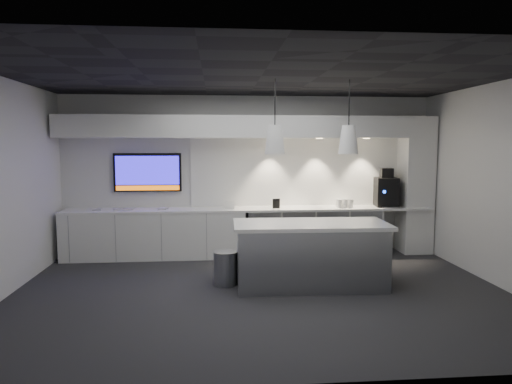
{
  "coord_description": "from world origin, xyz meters",
  "views": [
    {
      "loc": [
        -0.62,
        -6.23,
        2.09
      ],
      "look_at": [
        0.02,
        1.1,
        1.31
      ],
      "focal_mm": 32.0,
      "sensor_mm": 36.0,
      "label": 1
    }
  ],
  "objects": [
    {
      "name": "pendant_right",
      "position": [
        1.28,
        0.22,
        2.15
      ],
      "size": [
        0.29,
        0.29,
        1.11
      ],
      "color": "white",
      "rests_on": "ceiling"
    },
    {
      "name": "column",
      "position": [
        3.2,
        2.2,
        1.3
      ],
      "size": [
        0.55,
        0.55,
        2.6
      ],
      "primitive_type": "cube",
      "color": "white",
      "rests_on": "floor"
    },
    {
      "name": "fridge_unit_a",
      "position": [
        0.25,
        2.17,
        0.42
      ],
      "size": [
        0.6,
        0.61,
        0.85
      ],
      "primitive_type": "cube",
      "color": "gray",
      "rests_on": "floor"
    },
    {
      "name": "wall_tv",
      "position": [
        -1.9,
        2.45,
        1.56
      ],
      "size": [
        1.25,
        0.07,
        0.72
      ],
      "color": "black",
      "rests_on": "wall_back"
    },
    {
      "name": "tray_b",
      "position": [
        -2.39,
        2.14,
        0.91
      ],
      "size": [
        0.2,
        0.2,
        0.02
      ],
      "primitive_type": "cube",
      "rotation": [
        0.0,
        0.0,
        0.33
      ],
      "color": "#A9A9A9",
      "rests_on": "back_counter"
    },
    {
      "name": "tray_c",
      "position": [
        -2.2,
        2.14,
        0.91
      ],
      "size": [
        0.16,
        0.16,
        0.02
      ],
      "primitive_type": "cube",
      "rotation": [
        0.0,
        0.0,
        -0.02
      ],
      "color": "#A9A9A9",
      "rests_on": "back_counter"
    },
    {
      "name": "sign_black",
      "position": [
        0.49,
        2.1,
        0.99
      ],
      "size": [
        0.14,
        0.04,
        0.18
      ],
      "primitive_type": "cube",
      "rotation": [
        0.0,
        0.0,
        0.17
      ],
      "color": "black",
      "rests_on": "back_counter"
    },
    {
      "name": "cup_cluster",
      "position": [
        1.78,
        2.07,
        0.98
      ],
      "size": [
        0.3,
        0.19,
        0.16
      ],
      "primitive_type": null,
      "color": "silver",
      "rests_on": "back_counter"
    },
    {
      "name": "backsplash",
      "position": [
        1.2,
        2.48,
        1.55
      ],
      "size": [
        4.6,
        0.03,
        1.3
      ],
      "primitive_type": "cube",
      "color": "white",
      "rests_on": "wall_back"
    },
    {
      "name": "left_base_cabinets",
      "position": [
        -1.75,
        2.17,
        0.43
      ],
      "size": [
        3.3,
        0.63,
        0.86
      ],
      "primitive_type": "cube",
      "color": "white",
      "rests_on": "floor"
    },
    {
      "name": "floor",
      "position": [
        0.0,
        0.0,
        0.0
      ],
      "size": [
        7.0,
        7.0,
        0.0
      ],
      "primitive_type": "plane",
      "color": "#28282A",
      "rests_on": "ground"
    },
    {
      "name": "fridge_unit_c",
      "position": [
        1.51,
        2.17,
        0.42
      ],
      "size": [
        0.6,
        0.61,
        0.85
      ],
      "primitive_type": "cube",
      "color": "gray",
      "rests_on": "floor"
    },
    {
      "name": "wall_front",
      "position": [
        0.0,
        -2.5,
        1.5
      ],
      "size": [
        7.0,
        0.0,
        7.0
      ],
      "primitive_type": "plane",
      "rotation": [
        -1.57,
        0.0,
        0.0
      ],
      "color": "silver",
      "rests_on": "floor"
    },
    {
      "name": "soffit",
      "position": [
        0.0,
        2.2,
        2.4
      ],
      "size": [
        6.9,
        0.6,
        0.4
      ],
      "primitive_type": "cube",
      "color": "white",
      "rests_on": "wall_back"
    },
    {
      "name": "fridge_unit_b",
      "position": [
        0.88,
        2.17,
        0.42
      ],
      "size": [
        0.6,
        0.61,
        0.85
      ],
      "primitive_type": "cube",
      "color": "gray",
      "rests_on": "floor"
    },
    {
      "name": "fridge_unit_d",
      "position": [
        2.14,
        2.17,
        0.42
      ],
      "size": [
        0.6,
        0.61,
        0.85
      ],
      "primitive_type": "cube",
      "color": "gray",
      "rests_on": "floor"
    },
    {
      "name": "tray_d",
      "position": [
        -1.6,
        2.15,
        0.91
      ],
      "size": [
        0.18,
        0.18,
        0.02
      ],
      "primitive_type": "cube",
      "rotation": [
        0.0,
        0.0,
        -0.12
      ],
      "color": "#A9A9A9",
      "rests_on": "back_counter"
    },
    {
      "name": "tray_a",
      "position": [
        -2.78,
        2.14,
        0.91
      ],
      "size": [
        0.19,
        0.19,
        0.02
      ],
      "primitive_type": "cube",
      "rotation": [
        0.0,
        0.0,
        0.19
      ],
      "color": "#A9A9A9",
      "rests_on": "back_counter"
    },
    {
      "name": "ceiling",
      "position": [
        0.0,
        0.0,
        3.0
      ],
      "size": [
        7.0,
        7.0,
        0.0
      ],
      "primitive_type": "plane",
      "rotation": [
        3.14,
        0.0,
        0.0
      ],
      "color": "black",
      "rests_on": "wall_back"
    },
    {
      "name": "coffee_machine",
      "position": [
        2.63,
        2.2,
        1.2
      ],
      "size": [
        0.46,
        0.62,
        0.73
      ],
      "rotation": [
        0.0,
        0.0,
        -0.15
      ],
      "color": "black",
      "rests_on": "back_counter"
    },
    {
      "name": "wall_right",
      "position": [
        3.5,
        0.0,
        1.5
      ],
      "size": [
        0.0,
        7.0,
        7.0
      ],
      "primitive_type": "plane",
      "rotation": [
        1.57,
        0.0,
        -1.57
      ],
      "color": "silver",
      "rests_on": "floor"
    },
    {
      "name": "pendant_left",
      "position": [
        0.22,
        0.22,
        2.15
      ],
      "size": [
        0.29,
        0.29,
        1.11
      ],
      "color": "white",
      "rests_on": "ceiling"
    },
    {
      "name": "bin",
      "position": [
        -0.49,
        0.42,
        0.25
      ],
      "size": [
        0.45,
        0.45,
        0.5
      ],
      "primitive_type": "cylinder",
      "rotation": [
        0.0,
        0.0,
        -0.31
      ],
      "color": "gray",
      "rests_on": "floor"
    },
    {
      "name": "sign_white",
      "position": [
        -0.38,
        2.1,
        0.97
      ],
      "size": [
        0.18,
        0.03,
        0.14
      ],
      "primitive_type": "cube",
      "rotation": [
        0.0,
        0.0,
        -0.04
      ],
      "color": "white",
      "rests_on": "back_counter"
    },
    {
      "name": "island",
      "position": [
        0.75,
        0.22,
        0.48
      ],
      "size": [
        2.26,
        1.01,
        0.95
      ],
      "rotation": [
        0.0,
        0.0,
        -0.02
      ],
      "color": "gray",
      "rests_on": "floor"
    },
    {
      "name": "back_counter",
      "position": [
        0.0,
        2.17,
        0.88
      ],
      "size": [
        6.8,
        0.65,
        0.04
      ],
      "primitive_type": "cube",
      "color": "white",
      "rests_on": "left_base_cabinets"
    },
    {
      "name": "wall_back",
      "position": [
        0.0,
        2.5,
        1.5
      ],
      "size": [
        7.0,
        0.0,
        7.0
      ],
      "primitive_type": "plane",
      "rotation": [
        1.57,
        0.0,
        0.0
      ],
      "color": "silver",
      "rests_on": "floor"
    }
  ]
}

